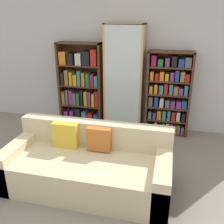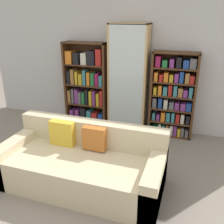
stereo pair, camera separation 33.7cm
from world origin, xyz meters
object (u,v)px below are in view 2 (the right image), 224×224
(display_cabinet, at_px, (128,80))
(bookshelf_right, at_px, (173,97))
(couch, at_px, (82,165))
(bookshelf_left, at_px, (87,87))
(wine_bottle, at_px, (149,135))

(display_cabinet, xyz_separation_m, bookshelf_right, (0.86, 0.02, -0.25))
(bookshelf_right, bearing_deg, couch, -116.65)
(couch, distance_m, bookshelf_left, 2.14)
(couch, bearing_deg, wine_bottle, 66.43)
(bookshelf_right, distance_m, wine_bottle, 0.84)
(bookshelf_left, height_order, wine_bottle, bookshelf_left)
(couch, xyz_separation_m, bookshelf_right, (0.97, 1.93, 0.48))
(couch, xyz_separation_m, wine_bottle, (0.64, 1.46, -0.13))
(bookshelf_left, xyz_separation_m, display_cabinet, (0.88, -0.02, 0.21))
(display_cabinet, height_order, bookshelf_right, display_cabinet)
(bookshelf_left, xyz_separation_m, wine_bottle, (1.41, -0.47, -0.65))
(couch, distance_m, display_cabinet, 2.05)
(couch, distance_m, bookshelf_right, 2.21)
(bookshelf_left, distance_m, display_cabinet, 0.91)
(couch, xyz_separation_m, bookshelf_left, (-0.77, 1.93, 0.52))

